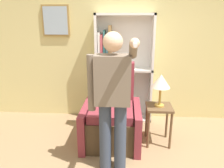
% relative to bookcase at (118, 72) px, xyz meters
% --- Properties ---
extents(wall_back, '(8.00, 0.11, 2.80)m').
position_rel_bookcase_xyz_m(wall_back, '(0.26, 0.16, 0.48)').
color(wall_back, '#DBCC84').
rests_on(wall_back, ground_plane).
extents(bookcase, '(1.03, 0.28, 1.96)m').
position_rel_bookcase_xyz_m(bookcase, '(0.00, 0.00, 0.00)').
color(bookcase, white).
rests_on(bookcase, ground_plane).
extents(armchair, '(0.88, 0.88, 1.21)m').
position_rel_bookcase_xyz_m(armchair, '(-0.05, -0.80, -0.54)').
color(armchair, '#4C3823').
rests_on(armchair, ground_plane).
extents(person_standing, '(0.56, 0.78, 1.74)m').
position_rel_bookcase_xyz_m(person_standing, '(0.00, -1.50, 0.08)').
color(person_standing, '#384256').
rests_on(person_standing, ground_plane).
extents(side_table, '(0.38, 0.38, 0.61)m').
position_rel_bookcase_xyz_m(side_table, '(0.66, -0.83, -0.44)').
color(side_table, brown).
rests_on(side_table, ground_plane).
extents(table_lamp, '(0.27, 0.27, 0.49)m').
position_rel_bookcase_xyz_m(table_lamp, '(0.66, -0.83, 0.07)').
color(table_lamp, gold).
rests_on(table_lamp, side_table).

